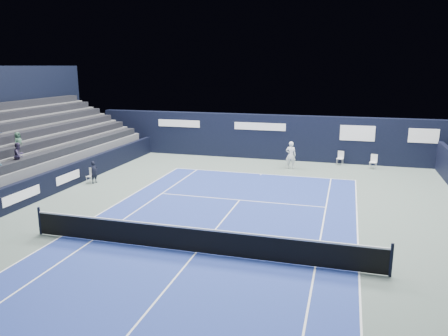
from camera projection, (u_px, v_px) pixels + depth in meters
The scene contains 12 objects.
ground at pixel (213, 232), 17.17m from camera, with size 48.00×48.00×0.00m, color #53635A.
court_surface at pixel (196, 253), 15.30m from camera, with size 10.97×23.77×0.01m, color navy.
folding_chair_back_a at pixel (340, 157), 28.83m from camera, with size 0.47×0.46×0.91m.
folding_chair_back_b at pixel (374, 161), 27.69m from camera, with size 0.50×0.49×0.93m.
line_judge_chair at pixel (91, 174), 24.37m from camera, with size 0.40×0.39×0.84m.
line_judge at pixel (94, 172), 24.28m from camera, with size 0.45×0.30×1.25m, color black.
court_markings at pixel (196, 253), 15.30m from camera, with size 11.03×23.83×0.00m.
tennis_net at pixel (196, 239), 15.18m from camera, with size 12.90×0.10×1.10m.
back_sponsor_wall at pixel (275, 137), 30.39m from camera, with size 26.00×0.63×3.10m.
side_barrier_left at pixel (65, 177), 23.28m from camera, with size 0.33×22.00×1.20m.
spectator_stand at pixel (17, 146), 24.92m from camera, with size 6.00×18.00×6.40m.
tennis_player at pixel (291, 155), 27.67m from camera, with size 0.64×0.83×1.75m.
Camera 1 is at (4.83, -13.40, 6.40)m, focal length 35.00 mm.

